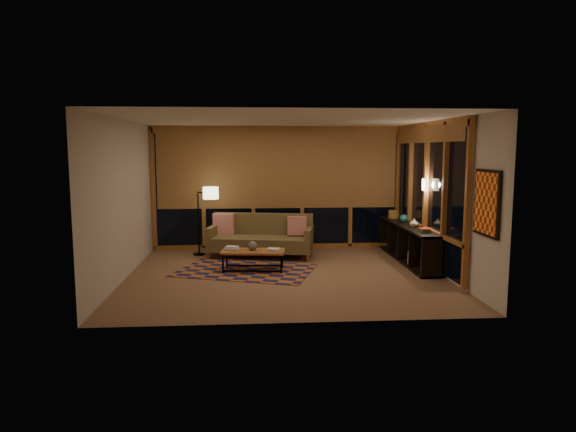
{
  "coord_description": "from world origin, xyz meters",
  "views": [
    {
      "loc": [
        -0.59,
        -8.79,
        2.2
      ],
      "look_at": [
        0.06,
        0.18,
        1.03
      ],
      "focal_mm": 32.0,
      "sensor_mm": 36.0,
      "label": 1
    }
  ],
  "objects": [
    {
      "name": "ceiling",
      "position": [
        0.0,
        0.0,
        2.7
      ],
      "size": [
        5.5,
        5.0,
        0.01
      ],
      "primitive_type": "cube",
      "color": "silver",
      "rests_on": "walls"
    },
    {
      "name": "window_wall_right",
      "position": [
        2.68,
        0.6,
        1.35
      ],
      "size": [
        0.16,
        3.7,
        2.6
      ],
      "primitive_type": null,
      "color": "#9A5426",
      "rests_on": "walls"
    },
    {
      "name": "shelf_book_stack",
      "position": [
        2.49,
        0.04,
        0.77
      ],
      "size": [
        0.25,
        0.31,
        0.08
      ],
      "primitive_type": null,
      "rotation": [
        0.0,
        0.0,
        0.28
      ],
      "color": "silver",
      "rests_on": "bookshelf"
    },
    {
      "name": "coffee_table",
      "position": [
        -0.56,
        0.37,
        0.19
      ],
      "size": [
        1.19,
        0.64,
        0.38
      ],
      "primitive_type": null,
      "rotation": [
        0.0,
        0.0,
        -0.11
      ],
      "color": "#9A5426",
      "rests_on": "floor"
    },
    {
      "name": "pillow_right",
      "position": [
        0.34,
        1.55,
        0.62
      ],
      "size": [
        0.39,
        0.14,
        0.39
      ],
      "primitive_type": null,
      "rotation": [
        0.0,
        0.0,
        -0.03
      ],
      "color": "red",
      "rests_on": "sofa"
    },
    {
      "name": "ceramic_pot",
      "position": [
        -0.57,
        0.4,
        0.46
      ],
      "size": [
        0.2,
        0.2,
        0.17
      ],
      "primitive_type": "sphere",
      "rotation": [
        0.0,
        0.0,
        -0.26
      ],
      "color": "black",
      "rests_on": "coffee_table"
    },
    {
      "name": "sofa",
      "position": [
        -0.4,
        1.56,
        0.43
      ],
      "size": [
        2.22,
        1.24,
        0.86
      ],
      "primitive_type": null,
      "rotation": [
        0.0,
        0.0,
        -0.2
      ],
      "color": "brown",
      "rests_on": "floor"
    },
    {
      "name": "pillow_left",
      "position": [
        -1.16,
        1.9,
        0.65
      ],
      "size": [
        0.46,
        0.24,
        0.44
      ],
      "primitive_type": null,
      "rotation": [
        0.0,
        0.0,
        -0.22
      ],
      "color": "red",
      "rests_on": "sofa"
    },
    {
      "name": "vase",
      "position": [
        2.49,
        0.62,
        0.81
      ],
      "size": [
        0.17,
        0.17,
        0.17
      ],
      "primitive_type": "imported",
      "rotation": [
        0.0,
        0.0,
        -0.05
      ],
      "color": "#C5B399",
      "rests_on": "bookshelf"
    },
    {
      "name": "wall_sconce",
      "position": [
        2.62,
        0.45,
        1.55
      ],
      "size": [
        0.12,
        0.18,
        0.22
      ],
      "primitive_type": null,
      "color": "#FFEDB9",
      "rests_on": "walls"
    },
    {
      "name": "window_wall_back",
      "position": [
        0.0,
        2.43,
        1.35
      ],
      "size": [
        5.3,
        0.16,
        2.6
      ],
      "primitive_type": null,
      "color": "#9A5426",
      "rests_on": "walls"
    },
    {
      "name": "basket",
      "position": [
        2.47,
        1.94,
        0.81
      ],
      "size": [
        0.27,
        0.27,
        0.17
      ],
      "primitive_type": "cylinder",
      "rotation": [
        0.0,
        0.0,
        0.22
      ],
      "color": "olive",
      "rests_on": "bookshelf"
    },
    {
      "name": "floor",
      "position": [
        0.0,
        0.0,
        0.0
      ],
      "size": [
        5.5,
        5.0,
        0.01
      ],
      "primitive_type": "cube",
      "color": "#916E51",
      "rests_on": "ground"
    },
    {
      "name": "book_stack_b",
      "position": [
        -0.19,
        0.31,
        0.4
      ],
      "size": [
        0.31,
        0.28,
        0.05
      ],
      "primitive_type": null,
      "rotation": [
        0.0,
        0.0,
        -0.33
      ],
      "color": "silver",
      "rests_on": "coffee_table"
    },
    {
      "name": "area_rug",
      "position": [
        -0.7,
        0.38,
        0.01
      ],
      "size": [
        2.75,
        2.26,
        0.01
      ],
      "primitive_type": "cube",
      "rotation": [
        0.0,
        0.0,
        -0.33
      ],
      "color": "#B05C25",
      "rests_on": "floor"
    },
    {
      "name": "wall_art",
      "position": [
        2.71,
        -1.85,
        1.45
      ],
      "size": [
        0.06,
        0.74,
        0.94
      ],
      "primitive_type": null,
      "color": "red",
      "rests_on": "walls"
    },
    {
      "name": "book_stack_a",
      "position": [
        -0.94,
        0.41,
        0.42
      ],
      "size": [
        0.31,
        0.27,
        0.08
      ],
      "primitive_type": null,
      "rotation": [
        0.0,
        0.0,
        -0.28
      ],
      "color": "silver",
      "rests_on": "coffee_table"
    },
    {
      "name": "floor_lamp",
      "position": [
        -1.69,
        1.9,
        0.72
      ],
      "size": [
        0.58,
        0.53,
        1.44
      ],
      "primitive_type": null,
      "rotation": [
        0.0,
        0.0,
        -0.58
      ],
      "color": "black",
      "rests_on": "floor"
    },
    {
      "name": "bookshelf",
      "position": [
        2.49,
        1.0,
        0.36
      ],
      "size": [
        0.4,
        2.92,
        0.73
      ],
      "primitive_type": null,
      "color": "black",
      "rests_on": "floor"
    },
    {
      "name": "walls",
      "position": [
        0.0,
        0.0,
        1.35
      ],
      "size": [
        5.51,
        5.01,
        2.7
      ],
      "color": "beige",
      "rests_on": "floor"
    },
    {
      "name": "teal_bowl",
      "position": [
        2.49,
        1.27,
        0.81
      ],
      "size": [
        0.21,
        0.21,
        0.16
      ],
      "primitive_type": "sphere",
      "rotation": [
        0.0,
        0.0,
        0.3
      ],
      "color": "#1A6C6C",
      "rests_on": "bookshelf"
    }
  ]
}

